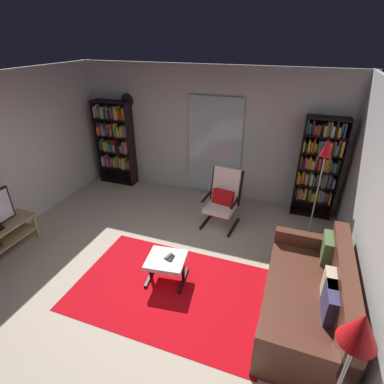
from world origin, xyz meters
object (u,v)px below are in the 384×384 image
object	(u,v)px
tv_remote	(168,256)
floor_lamp_by_shelf	(324,160)
floor_lamp_by_sofa	(355,344)
leather_sofa	(310,298)
cell_phone	(171,258)
lounge_armchair	(223,196)
bookshelf_near_tv	(115,140)
bookshelf_near_sofa	(319,165)
wall_clock	(127,100)
ottoman	(166,262)

from	to	relation	value
tv_remote	floor_lamp_by_shelf	size ratio (longest dim) A/B	0.08
tv_remote	floor_lamp_by_sofa	bearing A→B (deg)	-18.85
leather_sofa	floor_lamp_by_sofa	distance (m)	1.80
floor_lamp_by_sofa	floor_lamp_by_shelf	distance (m)	3.28
leather_sofa	cell_phone	xyz separation A→B (m)	(-1.81, 0.02, 0.07)
cell_phone	lounge_armchair	bearing A→B (deg)	79.06
leather_sofa	lounge_armchair	size ratio (longest dim) A/B	1.90
leather_sofa	lounge_armchair	bearing A→B (deg)	132.15
tv_remote	floor_lamp_by_shelf	world-z (taller)	floor_lamp_by_shelf
lounge_armchair	tv_remote	xyz separation A→B (m)	(-0.34, -1.63, -0.16)
leather_sofa	tv_remote	distance (m)	1.86
leather_sofa	floor_lamp_by_sofa	size ratio (longest dim) A/B	1.17
leather_sofa	tv_remote	xyz separation A→B (m)	(-1.86, 0.04, 0.07)
bookshelf_near_tv	cell_phone	xyz separation A→B (m)	(2.41, -2.52, -0.63)
cell_phone	floor_lamp_by_shelf	distance (m)	2.76
bookshelf_near_sofa	leather_sofa	xyz separation A→B (m)	(0.00, -2.54, -0.70)
bookshelf_near_sofa	leather_sofa	size ratio (longest dim) A/B	0.96
floor_lamp_by_shelf	wall_clock	xyz separation A→B (m)	(-3.91, 0.84, 0.48)
wall_clock	bookshelf_near_tv	bearing A→B (deg)	-154.36
bookshelf_near_tv	bookshelf_near_sofa	distance (m)	4.23
bookshelf_near_tv	floor_lamp_by_shelf	xyz separation A→B (m)	(4.22, -0.69, 0.37)
bookshelf_near_tv	leather_sofa	distance (m)	4.98
leather_sofa	wall_clock	distance (m)	5.00
cell_phone	wall_clock	xyz separation A→B (m)	(-2.10, 2.67, 1.48)
bookshelf_near_tv	floor_lamp_by_shelf	bearing A→B (deg)	-9.25
cell_phone	wall_clock	size ratio (longest dim) A/B	0.48
leather_sofa	wall_clock	world-z (taller)	wall_clock
floor_lamp_by_shelf	lounge_armchair	bearing A→B (deg)	-173.15
floor_lamp_by_sofa	wall_clock	xyz separation A→B (m)	(-4.00, 4.12, 0.45)
bookshelf_near_sofa	tv_remote	size ratio (longest dim) A/B	12.95
bookshelf_near_sofa	ottoman	xyz separation A→B (m)	(-1.88, -2.55, -0.70)
bookshelf_near_sofa	lounge_armchair	xyz separation A→B (m)	(-1.52, -0.87, -0.47)
bookshelf_near_tv	ottoman	size ratio (longest dim) A/B	3.19
lounge_armchair	floor_lamp_by_sofa	xyz separation A→B (m)	(1.60, -3.10, 0.86)
ottoman	cell_phone	size ratio (longest dim) A/B	4.14
bookshelf_near_sofa	floor_lamp_by_shelf	distance (m)	0.78
cell_phone	tv_remote	bearing A→B (deg)	153.06
ottoman	floor_lamp_by_sofa	xyz separation A→B (m)	(1.96, -1.42, 1.10)
ottoman	floor_lamp_by_shelf	xyz separation A→B (m)	(1.87, 1.86, 1.07)
tv_remote	lounge_armchair	bearing A→B (deg)	96.36
tv_remote	floor_lamp_by_sofa	world-z (taller)	floor_lamp_by_sofa
bookshelf_near_tv	leather_sofa	world-z (taller)	bookshelf_near_tv
leather_sofa	bookshelf_near_sofa	bearing A→B (deg)	90.02
floor_lamp_by_shelf	tv_remote	bearing A→B (deg)	-135.63
tv_remote	ottoman	bearing A→B (deg)	-90.39
ottoman	tv_remote	world-z (taller)	tv_remote
bookshelf_near_tv	bookshelf_near_sofa	bearing A→B (deg)	-0.01
lounge_armchair	ottoman	bearing A→B (deg)	-102.08
bookshelf_near_tv	cell_phone	world-z (taller)	bookshelf_near_tv
bookshelf_near_tv	lounge_armchair	xyz separation A→B (m)	(2.71, -0.87, -0.47)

